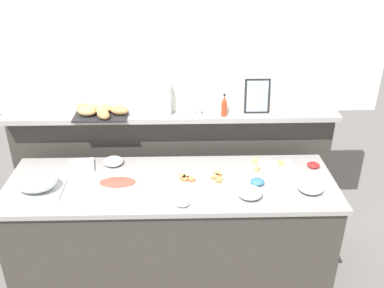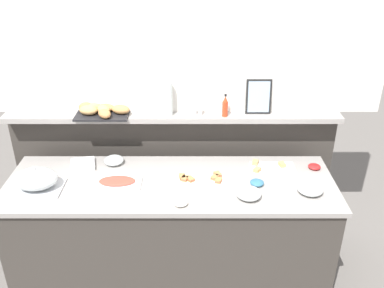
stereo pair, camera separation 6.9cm
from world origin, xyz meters
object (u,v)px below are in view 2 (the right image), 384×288
object	(u,v)px
hot_sauce_bottle	(225,107)
bread_basket	(101,110)
napkin_stack	(83,164)
salt_shaker	(195,110)
serving_cloche	(36,180)
condiment_bowl_cream	(181,203)
pepper_shaker	(200,110)
condiment_bowl_teal	(315,167)
framed_picture	(259,97)
cold_cuts_platter	(117,182)
sandwich_platter_front	(202,180)
glass_bowl_large	(310,189)
sandwich_platter_rear	(271,168)
water_carafe	(167,99)
glass_bowl_medium	(114,161)
glass_bowl_small	(249,194)
condiment_bowl_dark	(257,183)

from	to	relation	value
hot_sauce_bottle	bread_basket	world-z (taller)	hot_sauce_bottle
napkin_stack	salt_shaker	xyz separation A→B (m)	(0.83, 0.25, 0.33)
serving_cloche	condiment_bowl_cream	xyz separation A→B (m)	(0.98, -0.18, -0.06)
hot_sauce_bottle	pepper_shaker	bearing A→B (deg)	172.84
bread_basket	serving_cloche	bearing A→B (deg)	-122.34
bread_basket	condiment_bowl_teal	bearing A→B (deg)	-10.23
condiment_bowl_cream	framed_picture	distance (m)	1.06
cold_cuts_platter	bread_basket	world-z (taller)	bread_basket
sandwich_platter_front	cold_cuts_platter	bearing A→B (deg)	-178.02
sandwich_platter_front	glass_bowl_large	distance (m)	0.73
serving_cloche	napkin_stack	world-z (taller)	serving_cloche
sandwich_platter_rear	condiment_bowl_teal	size ratio (longest dim) A/B	3.56
pepper_shaker	water_carafe	bearing A→B (deg)	180.00
bread_basket	water_carafe	xyz separation A→B (m)	(0.50, -0.00, 0.09)
cold_cuts_platter	pepper_shaker	world-z (taller)	pepper_shaker
sandwich_platter_front	hot_sauce_bottle	world-z (taller)	hot_sauce_bottle
serving_cloche	framed_picture	bearing A→B (deg)	20.95
glass_bowl_medium	napkin_stack	bearing A→B (deg)	-170.17
sandwich_platter_rear	water_carafe	size ratio (longest dim) A/B	1.23
glass_bowl_large	glass_bowl_medium	world-z (taller)	glass_bowl_large
cold_cuts_platter	glass_bowl_large	distance (m)	1.31
glass_bowl_small	pepper_shaker	xyz separation A→B (m)	(-0.31, 0.66, 0.32)
napkin_stack	sandwich_platter_front	bearing A→B (deg)	-13.31
cold_cuts_platter	water_carafe	xyz separation A→B (m)	(0.33, 0.48, 0.43)
hot_sauce_bottle	framed_picture	bearing A→B (deg)	13.58
condiment_bowl_dark	serving_cloche	bearing A→B (deg)	-178.04
serving_cloche	condiment_bowl_teal	world-z (taller)	serving_cloche
hot_sauce_bottle	salt_shaker	xyz separation A→B (m)	(-0.23, 0.02, -0.03)
glass_bowl_large	condiment_bowl_teal	size ratio (longest dim) A/B	1.90
serving_cloche	water_carafe	world-z (taller)	water_carafe
glass_bowl_small	framed_picture	distance (m)	0.82
napkin_stack	glass_bowl_medium	bearing A→B (deg)	9.83
salt_shaker	framed_picture	xyz separation A→B (m)	(0.49, 0.04, 0.09)
glass_bowl_large	salt_shaker	bearing A→B (deg)	141.80
cold_cuts_platter	pepper_shaker	xyz separation A→B (m)	(0.58, 0.48, 0.34)
cold_cuts_platter	condiment_bowl_dark	distance (m)	0.97
glass_bowl_small	pepper_shaker	world-z (taller)	pepper_shaker
condiment_bowl_cream	glass_bowl_large	bearing A→B (deg)	8.95
hot_sauce_bottle	bread_basket	bearing A→B (deg)	178.46
sandwich_platter_rear	hot_sauce_bottle	distance (m)	0.57
hot_sauce_bottle	salt_shaker	world-z (taller)	hot_sauce_bottle
glass_bowl_medium	framed_picture	size ratio (longest dim) A/B	0.55
sandwich_platter_front	framed_picture	distance (m)	0.79
sandwich_platter_rear	serving_cloche	bearing A→B (deg)	-170.81
glass_bowl_medium	glass_bowl_small	xyz separation A→B (m)	(0.96, -0.45, 0.00)
salt_shaker	water_carafe	xyz separation A→B (m)	(-0.21, 0.00, 0.09)
sandwich_platter_rear	serving_cloche	world-z (taller)	serving_cloche
glass_bowl_small	glass_bowl_large	bearing A→B (deg)	7.46
glass_bowl_large	condiment_bowl_teal	bearing A→B (deg)	70.64
serving_cloche	condiment_bowl_teal	xyz separation A→B (m)	(1.95, 0.27, -0.06)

